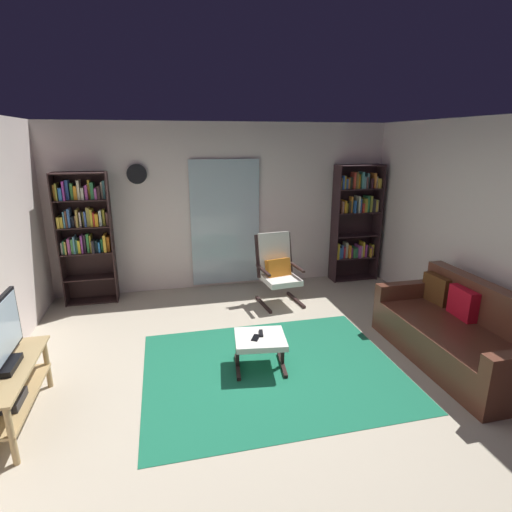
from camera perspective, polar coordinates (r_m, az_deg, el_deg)
ground_plane at (r=4.24m, az=2.43°, el=-17.30°), size 7.02×7.02×0.00m
wall_back at (r=6.45m, az=-4.41°, el=6.95°), size 5.60×0.06×2.60m
glass_door_panel at (r=6.43m, az=-4.36°, el=4.66°), size 1.10×0.01×2.00m
area_rug at (r=4.40m, az=2.30°, el=-15.80°), size 2.65×2.12×0.01m
tv_stand at (r=4.07m, az=-31.83°, el=-15.79°), size 0.43×1.11×0.53m
bookshelf_near_tv at (r=6.25m, az=-23.16°, el=3.56°), size 0.73×0.30×1.91m
bookshelf_near_sofa at (r=6.96m, az=13.99°, el=5.26°), size 0.78×0.30×1.95m
leather_sofa at (r=4.97m, az=27.04°, el=-9.90°), size 0.91×1.90×0.84m
lounge_armchair at (r=5.90m, az=3.08°, el=-1.56°), size 0.63×0.71×1.02m
ottoman at (r=4.29m, az=0.60°, el=-12.17°), size 0.58×0.54×0.36m
tv_remote at (r=4.31m, az=0.72°, el=-10.93°), size 0.07×0.15×0.02m
cell_phone at (r=4.23m, az=-0.03°, el=-11.54°), size 0.13×0.16×0.01m
wall_clock at (r=6.25m, az=-16.60°, el=11.12°), size 0.29×0.03×0.29m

